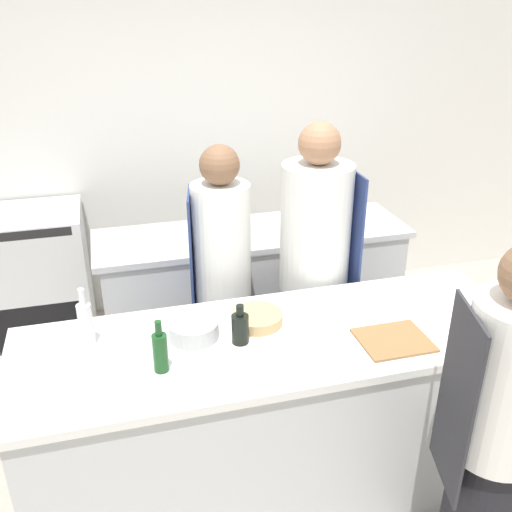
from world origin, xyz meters
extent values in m
plane|color=#A89E8E|center=(0.00, 0.00, 0.00)|extent=(16.00, 16.00, 0.00)
cube|color=silver|center=(0.00, 2.13, 1.40)|extent=(8.00, 0.06, 2.80)
cube|color=silver|center=(0.00, 0.00, 0.44)|extent=(2.29, 0.76, 0.89)
cube|color=white|center=(0.00, 0.00, 0.91)|extent=(2.39, 0.79, 0.04)
cube|color=silver|center=(0.22, 1.25, 0.44)|extent=(1.98, 0.58, 0.89)
cube|color=silver|center=(0.22, 1.25, 0.91)|extent=(2.07, 0.61, 0.04)
cube|color=silver|center=(-1.23, 1.78, 0.50)|extent=(0.71, 0.61, 1.00)
cube|color=black|center=(-1.23, 1.48, 0.28)|extent=(0.56, 0.01, 0.35)
cube|color=black|center=(-1.23, 1.48, 0.96)|extent=(0.60, 0.01, 0.06)
cylinder|color=white|center=(0.67, -0.71, 1.07)|extent=(0.34, 0.34, 0.65)
cube|color=#2D2D33|center=(0.50, -0.67, 0.98)|extent=(0.10, 0.32, 0.77)
cylinder|color=black|center=(0.42, 0.62, 0.40)|extent=(0.33, 0.33, 0.81)
cylinder|color=silver|center=(0.42, 0.62, 1.17)|extent=(0.39, 0.39, 0.73)
cube|color=navy|center=(0.62, 0.62, 1.07)|extent=(0.02, 0.37, 0.84)
sphere|color=#9E7051|center=(0.42, 0.62, 1.65)|extent=(0.23, 0.23, 0.23)
cylinder|color=black|center=(-0.10, 0.71, 0.38)|extent=(0.27, 0.27, 0.76)
cylinder|color=white|center=(-0.10, 0.71, 1.10)|extent=(0.32, 0.32, 0.68)
cube|color=navy|center=(-0.26, 0.74, 1.00)|extent=(0.07, 0.30, 0.79)
sphere|color=brown|center=(-0.10, 0.71, 1.55)|extent=(0.21, 0.21, 0.21)
cylinder|color=silver|center=(-0.83, 0.16, 1.03)|extent=(0.06, 0.06, 0.20)
cylinder|color=silver|center=(-0.83, 0.16, 1.17)|extent=(0.03, 0.03, 0.08)
cylinder|color=#19471E|center=(-0.53, -0.12, 1.01)|extent=(0.06, 0.06, 0.17)
cylinder|color=#19471E|center=(-0.53, -0.12, 1.13)|extent=(0.03, 0.03, 0.07)
cylinder|color=black|center=(-0.17, 0.00, 1.00)|extent=(0.08, 0.08, 0.14)
cylinder|color=black|center=(-0.17, 0.00, 1.09)|extent=(0.03, 0.03, 0.05)
cylinder|color=#B7BABC|center=(-0.36, 0.10, 0.97)|extent=(0.23, 0.23, 0.08)
cylinder|color=tan|center=(-0.05, 0.14, 0.96)|extent=(0.25, 0.25, 0.05)
cube|color=olive|center=(0.50, -0.17, 0.93)|extent=(0.31, 0.27, 0.01)
camera|label=1|loc=(-0.66, -2.11, 2.37)|focal=40.00mm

